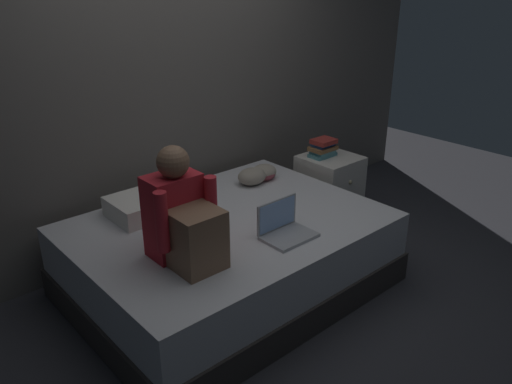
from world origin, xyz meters
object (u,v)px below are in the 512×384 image
at_px(bed, 229,255).
at_px(book_stack, 323,148).
at_px(nightstand, 329,189).
at_px(pillow, 152,203).
at_px(laptop, 284,228).
at_px(clothes_pile, 259,174).
at_px(person_sitting, 183,219).

height_order(bed, book_stack, book_stack).
xyz_separation_m(nightstand, pillow, (-1.60, 0.20, 0.28)).
xyz_separation_m(laptop, clothes_pile, (0.48, 0.77, 0.00)).
xyz_separation_m(book_stack, clothes_pile, (-0.65, 0.08, -0.09)).
bearing_deg(book_stack, laptop, -148.60).
bearing_deg(laptop, book_stack, 31.40).
xyz_separation_m(nightstand, book_stack, (-0.05, 0.05, 0.37)).
height_order(bed, laptop, laptop).
height_order(pillow, book_stack, book_stack).
height_order(bed, pillow, pillow).
bearing_deg(nightstand, person_sitting, -165.65).
height_order(nightstand, person_sitting, person_sitting).
height_order(person_sitting, clothes_pile, person_sitting).
xyz_separation_m(bed, pillow, (-0.30, 0.45, 0.32)).
relative_size(pillow, book_stack, 2.47).
relative_size(nightstand, clothes_pile, 1.62).
distance_m(nightstand, book_stack, 0.37).
distance_m(bed, nightstand, 1.32).
bearing_deg(bed, book_stack, 13.41).
distance_m(bed, laptop, 0.52).
relative_size(bed, nightstand, 3.40).
bearing_deg(nightstand, clothes_pile, 168.99).
relative_size(bed, book_stack, 8.82).
distance_m(nightstand, person_sitting, 1.90).
distance_m(bed, book_stack, 1.35).
distance_m(laptop, book_stack, 1.32).
xyz_separation_m(nightstand, clothes_pile, (-0.69, 0.13, 0.27)).
distance_m(bed, clothes_pile, 0.78).
xyz_separation_m(nightstand, laptop, (-1.17, -0.64, 0.27)).
bearing_deg(clothes_pile, nightstand, -11.01).
relative_size(bed, person_sitting, 3.05).
bearing_deg(clothes_pile, pillow, 175.66).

